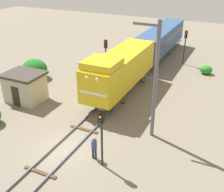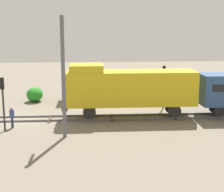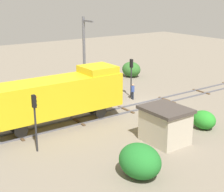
{
  "view_description": "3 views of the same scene",
  "coord_description": "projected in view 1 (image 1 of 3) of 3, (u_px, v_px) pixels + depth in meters",
  "views": [
    {
      "loc": [
        9.92,
        -13.1,
        12.13
      ],
      "look_at": [
        0.72,
        6.31,
        1.51
      ],
      "focal_mm": 45.0,
      "sensor_mm": 36.0,
      "label": 1
    },
    {
      "loc": [
        29.12,
        6.13,
        7.91
      ],
      "look_at": [
        0.81,
        8.06,
        2.16
      ],
      "focal_mm": 55.0,
      "sensor_mm": 36.0,
      "label": 2
    },
    {
      "loc": [
        -24.8,
        22.01,
        10.93
      ],
      "look_at": [
        0.09,
        4.34,
        1.69
      ],
      "focal_mm": 55.0,
      "sensor_mm": 36.0,
      "label": 3
    }
  ],
  "objects": [
    {
      "name": "traffic_signal_near",
      "position": [
        102.0,
        128.0,
        16.96
      ],
      "size": [
        0.32,
        0.34,
        4.17
      ],
      "color": "#262628",
      "rests_on": "ground"
    },
    {
      "name": "traffic_signal_mid",
      "position": [
        106.0,
        51.0,
        30.66
      ],
      "size": [
        0.32,
        0.34,
        4.21
      ],
      "color": "#262628",
      "rests_on": "ground"
    },
    {
      "name": "railway_track",
      "position": [
        65.0,
        148.0,
        19.77
      ],
      "size": [
        2.4,
        65.08,
        0.16
      ],
      "color": "#595960",
      "rests_on": "ground"
    },
    {
      "name": "worker_near_track",
      "position": [
        94.0,
        146.0,
        18.45
      ],
      "size": [
        0.38,
        0.38,
        1.7
      ],
      "rotation": [
        0.0,
        0.0,
        2.93
      ],
      "color": "#262B38",
      "rests_on": "ground"
    },
    {
      "name": "relay_hut",
      "position": [
        25.0,
        87.0,
        25.97
      ],
      "size": [
        3.5,
        2.9,
        2.74
      ],
      "color": "#B2A893",
      "rests_on": "ground"
    },
    {
      "name": "ground_plane",
      "position": [
        65.0,
        149.0,
        19.8
      ],
      "size": [
        97.62,
        97.62,
        0.0
      ],
      "primitive_type": "plane",
      "color": "#756B5B"
    },
    {
      "name": "passenger_car_leading",
      "position": [
        161.0,
        38.0,
        37.27
      ],
      "size": [
        2.84,
        14.0,
        3.66
      ],
      "color": "#2D4C7A",
      "rests_on": "railway_track"
    },
    {
      "name": "bush_far",
      "position": [
        206.0,
        70.0,
        32.38
      ],
      "size": [
        1.4,
        1.15,
        1.02
      ],
      "primitive_type": "ellipsoid",
      "color": "#2C8426",
      "rests_on": "ground"
    },
    {
      "name": "locomotive",
      "position": [
        120.0,
        69.0,
        26.35
      ],
      "size": [
        2.9,
        11.6,
        4.6
      ],
      "color": "gold",
      "rests_on": "railway_track"
    },
    {
      "name": "traffic_signal_far",
      "position": [
        185.0,
        41.0,
        34.3
      ],
      "size": [
        0.32,
        0.34,
        4.24
      ],
      "color": "#262628",
      "rests_on": "ground"
    },
    {
      "name": "catenary_mast",
      "position": [
        155.0,
        79.0,
        19.38
      ],
      "size": [
        1.94,
        0.28,
        8.68
      ],
      "color": "#595960",
      "rests_on": "ground"
    },
    {
      "name": "bush_back",
      "position": [
        35.0,
        69.0,
        31.16
      ],
      "size": [
        2.92,
        2.39,
        2.12
      ],
      "primitive_type": "ellipsoid",
      "color": "#1F6B26",
      "rests_on": "ground"
    }
  ]
}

